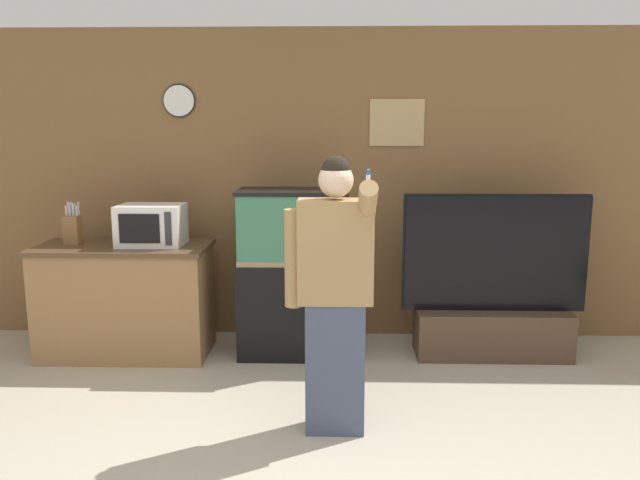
# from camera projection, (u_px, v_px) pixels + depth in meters

# --- Properties ---
(wall_back_paneled) EXTENTS (10.00, 0.08, 2.60)m
(wall_back_paneled) POSITION_uv_depth(u_px,v_px,m) (311.00, 186.00, 5.31)
(wall_back_paneled) COLOR brown
(wall_back_paneled) RESTS_ON ground_plane
(counter_island) EXTENTS (1.34, 0.65, 0.89)m
(counter_island) POSITION_uv_depth(u_px,v_px,m) (126.00, 300.00, 4.95)
(counter_island) COLOR olive
(counter_island) RESTS_ON ground_plane
(microwave) EXTENTS (0.50, 0.35, 0.32)m
(microwave) POSITION_uv_depth(u_px,v_px,m) (151.00, 225.00, 4.85)
(microwave) COLOR white
(microwave) RESTS_ON counter_island
(knife_block) EXTENTS (0.12, 0.10, 0.33)m
(knife_block) POSITION_uv_depth(u_px,v_px,m) (72.00, 228.00, 4.90)
(knife_block) COLOR brown
(knife_block) RESTS_ON counter_island
(aquarium_on_stand) EXTENTS (0.86, 0.48, 1.32)m
(aquarium_on_stand) POSITION_uv_depth(u_px,v_px,m) (294.00, 273.00, 4.92)
(aquarium_on_stand) COLOR black
(aquarium_on_stand) RESTS_ON ground_plane
(tv_on_stand) EXTENTS (1.44, 0.40, 1.29)m
(tv_on_stand) POSITION_uv_depth(u_px,v_px,m) (493.00, 310.00, 4.92)
(tv_on_stand) COLOR #4C3828
(tv_on_stand) RESTS_ON ground_plane
(person_standing) EXTENTS (0.52, 0.39, 1.64)m
(person_standing) POSITION_uv_depth(u_px,v_px,m) (334.00, 292.00, 3.61)
(person_standing) COLOR #424C66
(person_standing) RESTS_ON ground_plane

